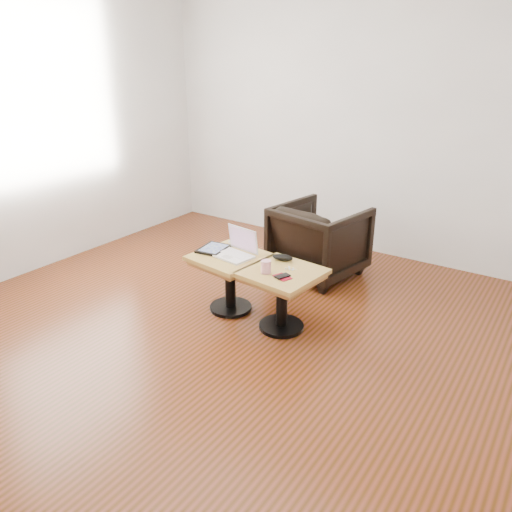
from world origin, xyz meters
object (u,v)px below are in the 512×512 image
Objects in this scene: side_table_right at (282,286)px; armchair at (319,240)px; side_table_left at (230,269)px; striped_cup at (266,267)px; laptop at (236,250)px.

armchair is at bearing 108.71° from side_table_right.
armchair is (0.25, 1.00, -0.02)m from side_table_left.
side_table_left is 1.03m from armchair.
side_table_left is at bearing 85.53° from armchair.
side_table_right is at bearing 49.28° from striped_cup.
side_table_left is 1.02× the size of side_table_right.
laptop reaches higher than side_table_right.
side_table_right is 0.77× the size of armchair.
side_table_left is 0.49m from side_table_right.
striped_cup is at bearing -8.48° from side_table_left.
laptop reaches higher than striped_cup.
laptop is at bearing 37.77° from side_table_left.
side_table_left is 0.17m from laptop.
side_table_left and side_table_right have the same top height.
side_table_left is at bearing 164.01° from striped_cup.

